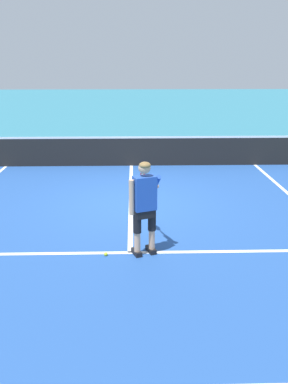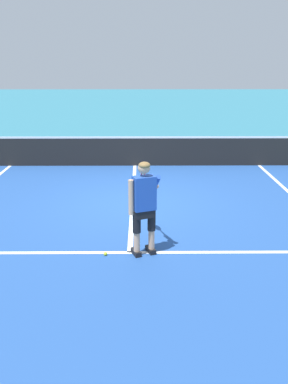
# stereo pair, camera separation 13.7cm
# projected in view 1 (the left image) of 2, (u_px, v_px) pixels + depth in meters

# --- Properties ---
(ground_plane) EXTENTS (80.00, 80.00, 0.00)m
(ground_plane) POSITION_uv_depth(u_px,v_px,m) (131.00, 203.00, 10.00)
(ground_plane) COLOR teal
(court_inner_surface) EXTENTS (10.98, 10.05, 0.00)m
(court_inner_surface) POSITION_uv_depth(u_px,v_px,m) (131.00, 220.00, 8.93)
(court_inner_surface) COLOR #234C93
(court_inner_surface) RESTS_ON ground
(line_service) EXTENTS (8.23, 0.10, 0.01)m
(line_service) POSITION_uv_depth(u_px,v_px,m) (130.00, 253.00, 7.43)
(line_service) COLOR white
(line_service) RESTS_ON ground
(line_centre_service) EXTENTS (0.10, 6.40, 0.01)m
(line_centre_service) POSITION_uv_depth(u_px,v_px,m) (131.00, 196.00, 10.48)
(line_centre_service) COLOR white
(line_centre_service) RESTS_ON ground
(tennis_net) EXTENTS (11.96, 0.08, 1.07)m
(tennis_net) POSITION_uv_depth(u_px,v_px,m) (131.00, 151.00, 13.37)
(tennis_net) COLOR #333338
(tennis_net) RESTS_ON ground
(tennis_player) EXTENTS (0.57, 1.23, 1.71)m
(tennis_player) POSITION_uv_depth(u_px,v_px,m) (144.00, 202.00, 7.10)
(tennis_player) COLOR black
(tennis_player) RESTS_ON ground
(tennis_ball_near_feet) EXTENTS (0.07, 0.07, 0.07)m
(tennis_ball_near_feet) POSITION_uv_depth(u_px,v_px,m) (106.00, 254.00, 7.31)
(tennis_ball_near_feet) COLOR #CCE02D
(tennis_ball_near_feet) RESTS_ON ground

